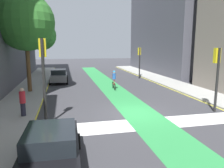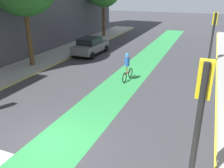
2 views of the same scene
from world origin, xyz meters
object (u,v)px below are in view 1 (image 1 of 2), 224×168
(traffic_signal_near_right, at_px, (217,67))
(street_tree_near, at_px, (25,22))
(cyclist_in_lane, at_px, (114,80))
(street_tree_far, at_px, (41,36))
(traffic_signal_near_left, at_px, (43,66))
(pedestrian_sidewalk_left_a, at_px, (23,102))
(car_black_left_near, at_px, (52,149))
(car_grey_left_far, at_px, (59,76))
(traffic_signal_far_right, at_px, (139,57))

(traffic_signal_near_right, relative_size, street_tree_near, 0.48)
(cyclist_in_lane, height_order, street_tree_near, street_tree_near)
(cyclist_in_lane, height_order, street_tree_far, street_tree_far)
(traffic_signal_near_left, distance_m, pedestrian_sidewalk_left_a, 2.93)
(car_black_left_near, bearing_deg, traffic_signal_near_left, 96.48)
(traffic_signal_near_right, bearing_deg, street_tree_near, 145.69)
(car_black_left_near, distance_m, cyclist_in_lane, 14.33)
(car_grey_left_far, bearing_deg, car_black_left_near, -89.67)
(traffic_signal_far_right, relative_size, car_grey_left_far, 0.94)
(traffic_signal_near_left, bearing_deg, traffic_signal_far_right, 54.85)
(traffic_signal_near_left, distance_m, traffic_signal_far_right, 18.45)
(street_tree_far, bearing_deg, traffic_signal_near_left, -84.85)
(traffic_signal_near_left, bearing_deg, car_black_left_near, -83.52)
(car_grey_left_far, distance_m, pedestrian_sidewalk_left_a, 12.57)
(traffic_signal_near_right, relative_size, car_black_left_near, 0.96)
(traffic_signal_near_right, bearing_deg, traffic_signal_near_left, -179.05)
(traffic_signal_far_right, relative_size, pedestrian_sidewalk_left_a, 2.37)
(traffic_signal_near_left, relative_size, pedestrian_sidewalk_left_a, 2.74)
(car_grey_left_far, bearing_deg, street_tree_near, -116.23)
(car_black_left_near, distance_m, car_grey_left_far, 18.52)
(traffic_signal_far_right, distance_m, car_black_left_near, 22.32)
(street_tree_far, bearing_deg, car_black_left_near, -84.61)
(traffic_signal_far_right, distance_m, street_tree_near, 14.58)
(traffic_signal_near_left, distance_m, cyclist_in_lane, 10.60)
(traffic_signal_near_right, bearing_deg, car_grey_left_far, 126.50)
(car_black_left_near, bearing_deg, car_grey_left_far, 90.33)
(traffic_signal_far_right, bearing_deg, cyclist_in_lane, -126.87)
(traffic_signal_near_right, relative_size, cyclist_in_lane, 2.20)
(street_tree_far, bearing_deg, street_tree_near, -90.20)
(traffic_signal_near_left, height_order, car_grey_left_far, traffic_signal_near_left)
(pedestrian_sidewalk_left_a, bearing_deg, street_tree_far, 91.70)
(traffic_signal_near_right, xyz_separation_m, traffic_signal_near_left, (-10.50, -0.17, 0.33))
(traffic_signal_far_right, relative_size, car_black_left_near, 0.94)
(pedestrian_sidewalk_left_a, bearing_deg, traffic_signal_far_right, 48.83)
(traffic_signal_near_right, height_order, car_black_left_near, traffic_signal_near_right)
(traffic_signal_near_left, xyz_separation_m, car_black_left_near, (0.54, -4.73, -2.41))
(cyclist_in_lane, distance_m, street_tree_near, 9.42)
(traffic_signal_far_right, bearing_deg, pedestrian_sidewalk_left_a, -131.17)
(traffic_signal_near_right, height_order, traffic_signal_near_left, traffic_signal_near_left)
(cyclist_in_lane, bearing_deg, car_grey_left_far, 135.82)
(street_tree_far, bearing_deg, car_grey_left_far, -73.94)
(traffic_signal_near_left, xyz_separation_m, traffic_signal_far_right, (10.62, 15.08, -0.41))
(traffic_signal_near_right, distance_m, cyclist_in_lane, 9.86)
(pedestrian_sidewalk_left_a, height_order, street_tree_near, street_tree_near)
(pedestrian_sidewalk_left_a, bearing_deg, car_black_left_near, -72.46)
(traffic_signal_near_right, bearing_deg, street_tree_far, 119.54)
(street_tree_far, bearing_deg, cyclist_in_lane, -60.35)
(car_black_left_near, bearing_deg, pedestrian_sidewalk_left_a, 107.54)
(traffic_signal_near_left, relative_size, car_black_left_near, 1.08)
(traffic_signal_near_left, bearing_deg, car_grey_left_far, 88.21)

